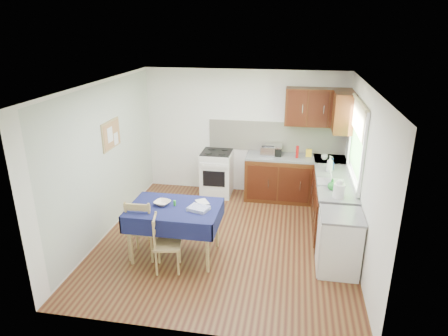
% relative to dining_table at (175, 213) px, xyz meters
% --- Properties ---
extents(floor, '(4.20, 4.20, 0.00)m').
position_rel_dining_table_xyz_m(floor, '(0.67, 0.56, -0.70)').
color(floor, '#461F12').
rests_on(floor, ground).
extents(ceiling, '(4.00, 4.20, 0.02)m').
position_rel_dining_table_xyz_m(ceiling, '(0.67, 0.56, 1.80)').
color(ceiling, white).
rests_on(ceiling, wall_back).
extents(wall_back, '(4.00, 0.02, 2.50)m').
position_rel_dining_table_xyz_m(wall_back, '(0.67, 2.66, 0.55)').
color(wall_back, white).
rests_on(wall_back, ground).
extents(wall_front, '(4.00, 0.02, 2.50)m').
position_rel_dining_table_xyz_m(wall_front, '(0.67, -1.54, 0.55)').
color(wall_front, white).
rests_on(wall_front, ground).
extents(wall_left, '(0.02, 4.20, 2.50)m').
position_rel_dining_table_xyz_m(wall_left, '(-1.33, 0.56, 0.55)').
color(wall_left, silver).
rests_on(wall_left, ground).
extents(wall_right, '(0.02, 4.20, 2.50)m').
position_rel_dining_table_xyz_m(wall_right, '(2.67, 0.56, 0.55)').
color(wall_right, white).
rests_on(wall_right, ground).
extents(base_cabinets, '(1.90, 2.30, 0.86)m').
position_rel_dining_table_xyz_m(base_cabinets, '(2.03, 1.82, -0.27)').
color(base_cabinets, '#341A09').
rests_on(base_cabinets, ground).
extents(worktop_back, '(1.90, 0.60, 0.04)m').
position_rel_dining_table_xyz_m(worktop_back, '(1.72, 2.36, 0.18)').
color(worktop_back, slate).
rests_on(worktop_back, base_cabinets).
extents(worktop_right, '(0.60, 1.70, 0.04)m').
position_rel_dining_table_xyz_m(worktop_right, '(2.37, 1.21, 0.18)').
color(worktop_right, slate).
rests_on(worktop_right, base_cabinets).
extents(worktop_corner, '(0.60, 0.60, 0.04)m').
position_rel_dining_table_xyz_m(worktop_corner, '(2.37, 2.36, 0.18)').
color(worktop_corner, slate).
rests_on(worktop_corner, base_cabinets).
extents(splashback, '(2.70, 0.02, 0.60)m').
position_rel_dining_table_xyz_m(splashback, '(1.32, 2.65, 0.50)').
color(splashback, white).
rests_on(splashback, wall_back).
extents(upper_cabinets, '(1.20, 0.85, 0.70)m').
position_rel_dining_table_xyz_m(upper_cabinets, '(2.19, 2.36, 1.15)').
color(upper_cabinets, '#341A09').
rests_on(upper_cabinets, wall_back).
extents(stove, '(0.60, 0.61, 0.92)m').
position_rel_dining_table_xyz_m(stove, '(0.17, 2.36, -0.24)').
color(stove, white).
rests_on(stove, ground).
extents(window, '(0.04, 1.48, 1.26)m').
position_rel_dining_table_xyz_m(window, '(2.64, 1.26, 0.95)').
color(window, '#2C5924').
rests_on(window, wall_right).
extents(fridge, '(0.58, 0.60, 0.89)m').
position_rel_dining_table_xyz_m(fridge, '(2.37, 0.01, -0.26)').
color(fridge, white).
rests_on(fridge, ground).
extents(corkboard, '(0.04, 0.62, 0.47)m').
position_rel_dining_table_xyz_m(corkboard, '(-1.30, 0.86, 0.90)').
color(corkboard, tan).
rests_on(corkboard, wall_left).
extents(dining_table, '(1.33, 0.90, 0.81)m').
position_rel_dining_table_xyz_m(dining_table, '(0.00, 0.00, 0.00)').
color(dining_table, '#101B40').
rests_on(dining_table, ground).
extents(chair_far, '(0.45, 0.45, 0.96)m').
position_rel_dining_table_xyz_m(chair_far, '(-0.47, -0.14, -0.19)').
color(chair_far, tan).
rests_on(chair_far, ground).
extents(chair_near, '(0.44, 0.44, 0.84)m').
position_rel_dining_table_xyz_m(chair_near, '(-0.04, -0.39, -0.26)').
color(chair_near, tan).
rests_on(chair_near, ground).
extents(toaster, '(0.27, 0.17, 0.21)m').
position_rel_dining_table_xyz_m(toaster, '(1.19, 2.30, 0.29)').
color(toaster, '#BABABF').
rests_on(toaster, worktop_back).
extents(sandwich_press, '(0.33, 0.29, 0.19)m').
position_rel_dining_table_xyz_m(sandwich_press, '(1.28, 2.42, 0.29)').
color(sandwich_press, black).
rests_on(sandwich_press, worktop_back).
extents(sauce_bottle, '(0.05, 0.05, 0.24)m').
position_rel_dining_table_xyz_m(sauce_bottle, '(1.74, 2.30, 0.32)').
color(sauce_bottle, '#B90E0E').
rests_on(sauce_bottle, worktop_back).
extents(yellow_packet, '(0.12, 0.09, 0.14)m').
position_rel_dining_table_xyz_m(yellow_packet, '(1.97, 2.43, 0.27)').
color(yellow_packet, yellow).
rests_on(yellow_packet, worktop_back).
extents(dish_rack, '(0.43, 0.33, 0.21)m').
position_rel_dining_table_xyz_m(dish_rack, '(2.29, 1.11, 0.22)').
color(dish_rack, '#95969B').
rests_on(dish_rack, worktop_right).
extents(kettle, '(0.17, 0.17, 0.28)m').
position_rel_dining_table_xyz_m(kettle, '(2.36, 0.55, 0.32)').
color(kettle, white).
rests_on(kettle, worktop_right).
extents(cup, '(0.16, 0.16, 0.10)m').
position_rel_dining_table_xyz_m(cup, '(2.26, 2.28, 0.25)').
color(cup, silver).
rests_on(cup, worktop_back).
extents(soap_bottle_a, '(0.15, 0.15, 0.29)m').
position_rel_dining_table_xyz_m(soap_bottle_a, '(2.30, 1.63, 0.34)').
color(soap_bottle_a, white).
rests_on(soap_bottle_a, worktop_right).
extents(soap_bottle_b, '(0.10, 0.10, 0.20)m').
position_rel_dining_table_xyz_m(soap_bottle_b, '(2.33, 1.78, 0.30)').
color(soap_bottle_b, '#1B40A0').
rests_on(soap_bottle_b, worktop_right).
extents(soap_bottle_c, '(0.17, 0.17, 0.18)m').
position_rel_dining_table_xyz_m(soap_bottle_c, '(2.29, 0.83, 0.29)').
color(soap_bottle_c, '#23822F').
rests_on(soap_bottle_c, worktop_right).
extents(plate_bowl, '(0.28, 0.28, 0.06)m').
position_rel_dining_table_xyz_m(plate_bowl, '(-0.19, 0.04, 0.13)').
color(plate_bowl, '#EFDFC4').
rests_on(plate_bowl, dining_table).
extents(book, '(0.25, 0.27, 0.02)m').
position_rel_dining_table_xyz_m(book, '(0.30, 0.17, 0.11)').
color(book, white).
rests_on(book, dining_table).
extents(spice_jar, '(0.04, 0.04, 0.08)m').
position_rel_dining_table_xyz_m(spice_jar, '(-0.01, 0.04, 0.14)').
color(spice_jar, '#27902D').
rests_on(spice_jar, dining_table).
extents(tea_towel, '(0.33, 0.29, 0.05)m').
position_rel_dining_table_xyz_m(tea_towel, '(0.38, -0.04, 0.13)').
color(tea_towel, navy).
rests_on(tea_towel, dining_table).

